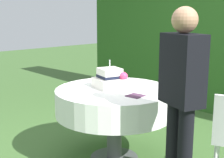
{
  "coord_description": "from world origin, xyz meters",
  "views": [
    {
      "loc": [
        2.36,
        -2.18,
        1.56
      ],
      "look_at": [
        -0.04,
        -0.0,
        0.88
      ],
      "focal_mm": 51.3,
      "sensor_mm": 36.0,
      "label": 1
    }
  ],
  "objects": [
    {
      "name": "wedding_cake",
      "position": [
        -0.06,
        0.0,
        0.87
      ],
      "size": [
        0.35,
        0.35,
        0.3
      ],
      "color": "white",
      "rests_on": "cake_table"
    },
    {
      "name": "ground_plane",
      "position": [
        0.0,
        0.0,
        0.0
      ],
      "size": [
        20.0,
        20.0,
        0.0
      ],
      "primitive_type": "plane",
      "color": "#3D602D"
    },
    {
      "name": "napkin_stack",
      "position": [
        0.34,
        -0.05,
        0.78
      ],
      "size": [
        0.16,
        0.16,
        0.01
      ],
      "primitive_type": "cube",
      "rotation": [
        0.0,
        0.0,
        0.13
      ],
      "color": "#4C2D47",
      "rests_on": "cake_table"
    },
    {
      "name": "standing_person",
      "position": [
        0.94,
        -0.16,
        0.93
      ],
      "size": [
        0.41,
        0.3,
        1.6
      ],
      "color": "black",
      "rests_on": "ground_plane"
    },
    {
      "name": "serving_plate_near",
      "position": [
        0.48,
        0.09,
        0.78
      ],
      "size": [
        0.12,
        0.12,
        0.01
      ],
      "primitive_type": "cylinder",
      "color": "white",
      "rests_on": "cake_table"
    },
    {
      "name": "cake_table",
      "position": [
        0.0,
        0.0,
        0.63
      ],
      "size": [
        1.22,
        1.22,
        0.78
      ],
      "color": "#4C4C51",
      "rests_on": "ground_plane"
    },
    {
      "name": "serving_plate_far",
      "position": [
        -0.28,
        0.25,
        0.78
      ],
      "size": [
        0.1,
        0.1,
        0.01
      ],
      "primitive_type": "cylinder",
      "color": "white",
      "rests_on": "cake_table"
    }
  ]
}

